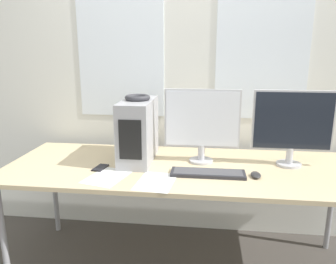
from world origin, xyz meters
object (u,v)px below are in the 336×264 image
monitor_right_near (292,124)px  headphones (138,98)px  monitor_main (202,122)px  cell_phone (100,168)px  mouse (256,175)px  keyboard (208,173)px  pc_tower (138,131)px

monitor_right_near → headphones: bearing=-179.6°
monitor_main → cell_phone: 0.74m
monitor_main → cell_phone: bearing=-161.9°
monitor_right_near → mouse: size_ratio=4.82×
keyboard → cell_phone: (-0.70, 0.03, -0.01)m
keyboard → cell_phone: keyboard is taller
mouse → keyboard: bearing=-179.7°
headphones → keyboard: (0.49, -0.23, -0.43)m
monitor_main → mouse: 0.50m
monitor_main → cell_phone: monitor_main is taller
pc_tower → headphones: size_ratio=2.85×
monitor_right_near → mouse: bearing=-136.2°
pc_tower → cell_phone: pc_tower is taller
keyboard → mouse: (0.29, 0.00, 0.00)m
pc_tower → monitor_main: 0.45m
headphones → mouse: headphones is taller
monitor_main → monitor_right_near: (0.59, -0.00, 0.00)m
keyboard → headphones: bearing=154.3°
headphones → monitor_right_near: bearing=0.4°
headphones → monitor_right_near: monitor_right_near is taller
headphones → keyboard: size_ratio=0.37×
pc_tower → headphones: 0.23m
headphones → monitor_main: monitor_main is taller
monitor_right_near → keyboard: size_ratio=1.12×
headphones → keyboard: bearing=-25.7°
headphones → mouse: (0.78, -0.23, -0.43)m
pc_tower → monitor_main: (0.44, 0.01, 0.07)m
pc_tower → monitor_right_near: monitor_right_near is taller
monitor_right_near → keyboard: bearing=-156.0°
pc_tower → keyboard: size_ratio=1.06×
monitor_main → keyboard: (0.05, -0.24, -0.27)m
headphones → keyboard: headphones is taller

